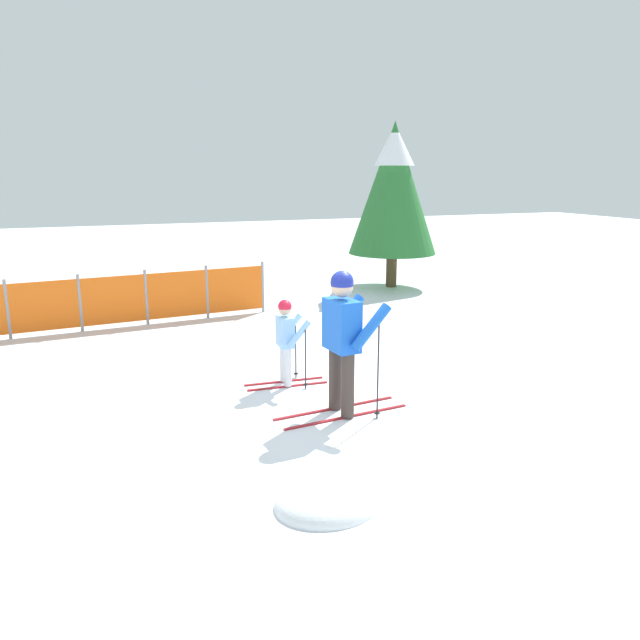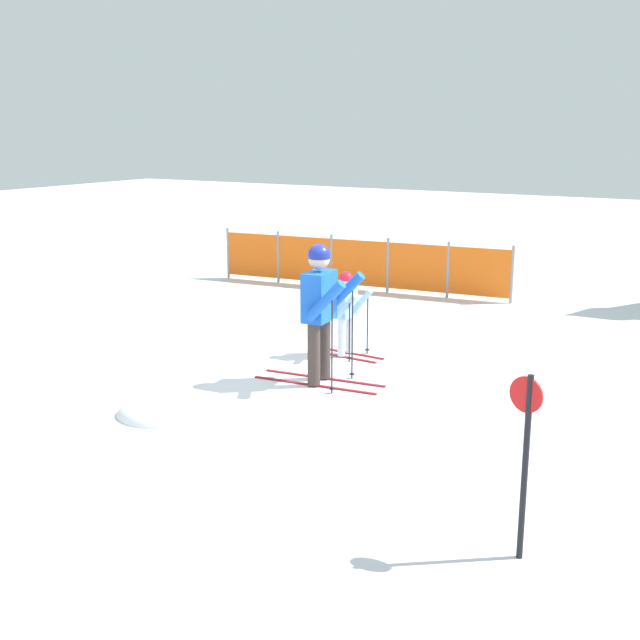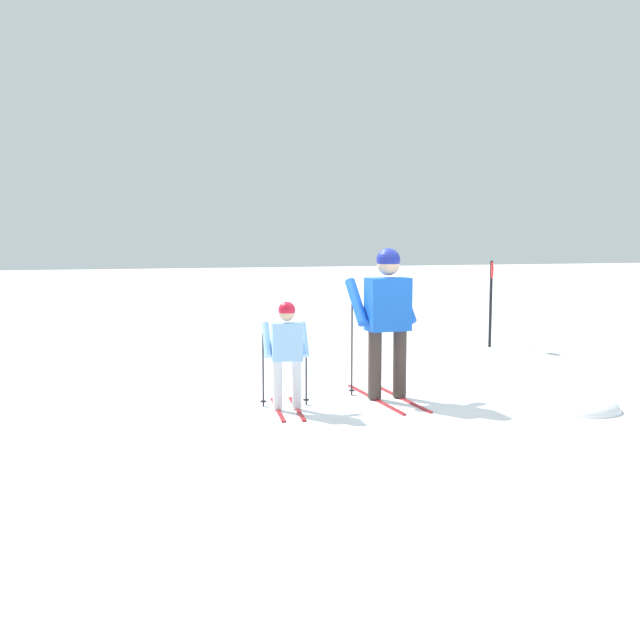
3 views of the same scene
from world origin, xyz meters
The scene contains 6 objects.
ground_plane centered at (0.00, 0.00, 0.00)m, with size 60.00×60.00×0.00m, color white.
skier_adult centered at (0.15, 0.07, 1.09)m, with size 1.75×0.81×1.83m.
skier_child centered at (-0.17, 1.35, 0.73)m, with size 1.18×0.57×1.24m.
safety_fence centered at (-2.26, 5.72, 0.55)m, with size 6.22×0.67×1.10m.
trail_marker centered at (3.67, -2.91, 0.92)m, with size 0.27×0.10×1.49m.
snow_mound centered at (-0.87, -1.95, 0.00)m, with size 1.00×0.85×0.40m, color white.
Camera 2 is at (5.19, -8.55, 3.28)m, focal length 45.00 mm.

